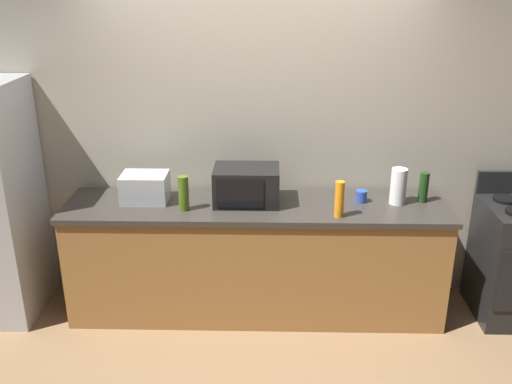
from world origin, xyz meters
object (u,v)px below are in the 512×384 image
paper_towel_roll (398,186)px  bottle_olive_oil (184,193)px  mug_blue (361,196)px  bottle_wine (424,187)px  microwave (246,185)px  bottle_dish_soap (339,199)px  toaster_oven (145,188)px

paper_towel_roll → bottle_olive_oil: (-1.56, -0.16, -0.01)m
bottle_olive_oil → mug_blue: bearing=8.1°
paper_towel_roll → bottle_olive_oil: size_ratio=1.05×
bottle_wine → mug_blue: bottle_wine is taller
microwave → bottle_olive_oil: (-0.44, -0.16, -0.01)m
mug_blue → bottle_olive_oil: bearing=-171.9°
bottle_olive_oil → bottle_dish_soap: 1.10m
bottle_dish_soap → mug_blue: size_ratio=2.93×
bottle_wine → mug_blue: size_ratio=2.54×
toaster_oven → bottle_olive_oil: (0.31, -0.17, 0.02)m
microwave → paper_towel_roll: (1.12, 0.00, 0.00)m
microwave → bottle_wine: (1.31, 0.04, -0.02)m
paper_towel_roll → bottle_olive_oil: 1.57m
toaster_oven → bottle_olive_oil: size_ratio=1.33×
microwave → bottle_dish_soap: bearing=-21.1°
microwave → bottle_dish_soap: 0.70m
toaster_oven → mug_blue: size_ratio=3.80×
microwave → bottle_dish_soap: microwave is taller
microwave → mug_blue: microwave is taller
bottle_dish_soap → mug_blue: bottle_dish_soap is taller
bottle_dish_soap → paper_towel_roll: bearing=29.0°
toaster_oven → mug_blue: 1.61m
microwave → bottle_olive_oil: 0.47m
bottle_olive_oil → microwave: bearing=19.5°
microwave → mug_blue: 0.86m
bottle_olive_oil → bottle_dish_soap: (1.10, -0.10, 0.00)m
microwave → mug_blue: size_ratio=5.36×
microwave → toaster_oven: bearing=179.1°
bottle_olive_oil → bottle_wine: (1.76, 0.20, -0.01)m
bottle_wine → mug_blue: bearing=-177.7°
bottle_dish_soap → mug_blue: 0.35m
toaster_oven → paper_towel_roll: paper_towel_roll is taller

